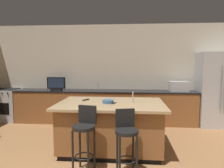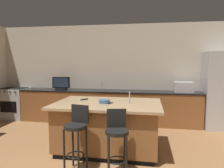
% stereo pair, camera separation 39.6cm
% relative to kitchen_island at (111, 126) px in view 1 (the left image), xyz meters
% --- Properties ---
extents(wall_back, '(7.23, 0.12, 2.73)m').
position_rel_kitchen_island_xyz_m(wall_back, '(-0.25, 2.21, 0.90)').
color(wall_back, beige).
rests_on(wall_back, ground_plane).
extents(counter_back, '(4.94, 0.62, 0.90)m').
position_rel_kitchen_island_xyz_m(counter_back, '(-0.34, 1.83, -0.01)').
color(counter_back, brown).
rests_on(counter_back, ground_plane).
extents(kitchen_island, '(1.98, 1.34, 0.91)m').
position_rel_kitchen_island_xyz_m(kitchen_island, '(0.00, 0.00, 0.00)').
color(kitchen_island, black).
rests_on(kitchen_island, ground_plane).
extents(refrigerator, '(0.92, 0.73, 1.93)m').
position_rel_kitchen_island_xyz_m(refrigerator, '(2.60, 1.79, 0.50)').
color(refrigerator, '#B7BABF').
rests_on(refrigerator, ground_plane).
extents(range_oven, '(0.73, 0.63, 0.92)m').
position_rel_kitchen_island_xyz_m(range_oven, '(-3.19, 1.83, -0.01)').
color(range_oven, '#B7BABF').
rests_on(range_oven, ground_plane).
extents(microwave, '(0.48, 0.36, 0.27)m').
position_rel_kitchen_island_xyz_m(microwave, '(1.65, 1.83, 0.57)').
color(microwave, '#B7BABF').
rests_on(microwave, counter_back).
extents(tv_monitor, '(0.51, 0.16, 0.36)m').
position_rel_kitchen_island_xyz_m(tv_monitor, '(-1.68, 1.78, 0.60)').
color(tv_monitor, black).
rests_on(tv_monitor, counter_back).
extents(sink_faucet_back, '(0.02, 0.02, 0.24)m').
position_rel_kitchen_island_xyz_m(sink_faucet_back, '(-0.53, 1.93, 0.55)').
color(sink_faucet_back, '#B2B2B7').
rests_on(sink_faucet_back, counter_back).
extents(sink_faucet_island, '(0.02, 0.02, 0.22)m').
position_rel_kitchen_island_xyz_m(sink_faucet_island, '(0.41, 0.00, 0.56)').
color(sink_faucet_island, '#B2B2B7').
rests_on(sink_faucet_island, kitchen_island).
extents(bar_stool_left, '(0.35, 0.36, 1.00)m').
position_rel_kitchen_island_xyz_m(bar_stool_left, '(-0.32, -0.85, 0.14)').
color(bar_stool_left, black).
rests_on(bar_stool_left, ground_plane).
extents(bar_stool_right, '(0.35, 0.36, 0.97)m').
position_rel_kitchen_island_xyz_m(bar_stool_right, '(0.31, -0.89, 0.12)').
color(bar_stool_right, black).
rests_on(bar_stool_right, ground_plane).
extents(fruit_bowl, '(0.21, 0.21, 0.06)m').
position_rel_kitchen_island_xyz_m(fruit_bowl, '(-0.05, -0.06, 0.48)').
color(fruit_bowl, '#3F668C').
rests_on(fruit_bowl, kitchen_island).
extents(cell_phone, '(0.12, 0.17, 0.01)m').
position_rel_kitchen_island_xyz_m(cell_phone, '(0.05, -0.06, 0.45)').
color(cell_phone, black).
rests_on(cell_phone, kitchen_island).
extents(tv_remote, '(0.12, 0.17, 0.02)m').
position_rel_kitchen_island_xyz_m(tv_remote, '(-0.52, 0.22, 0.46)').
color(tv_remote, black).
rests_on(tv_remote, kitchen_island).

